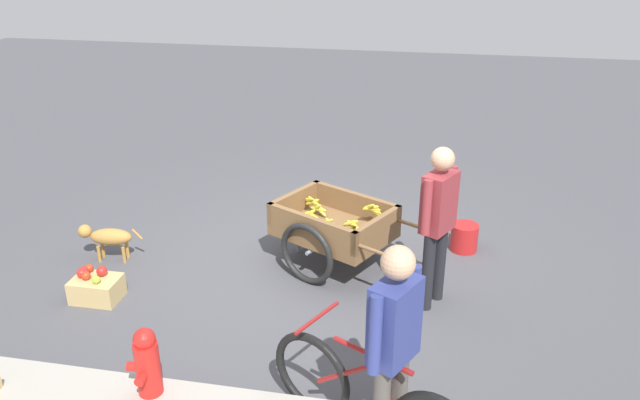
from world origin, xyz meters
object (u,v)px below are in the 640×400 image
vendor_person (438,214)px  plastic_bucket (464,237)px  dog (107,237)px  fire_hydrant (148,368)px  fruit_cart (334,228)px  cyclist_person (394,338)px  apple_crate (96,287)px

vendor_person → plastic_bucket: 1.40m
dog → fire_hydrant: fire_hydrant is taller
dog → fire_hydrant: bearing=124.8°
fruit_cart → cyclist_person: bearing=107.8°
dog → fire_hydrant: 2.41m
cyclist_person → apple_crate: cyclist_person is taller
vendor_person → fire_hydrant: vendor_person is taller
vendor_person → apple_crate: 3.25m
vendor_person → plastic_bucket: size_ratio=5.14×
vendor_person → fire_hydrant: bearing=41.8°
fruit_cart → plastic_bucket: 1.49m
cyclist_person → plastic_bucket: cyclist_person is taller
plastic_bucket → apple_crate: apple_crate is taller
fruit_cart → fire_hydrant: size_ratio=2.71×
fruit_cart → vendor_person: (-1.02, 0.53, 0.48)m
vendor_person → apple_crate: size_ratio=3.50×
fire_hydrant → plastic_bucket: fire_hydrant is taller
vendor_person → cyclist_person: size_ratio=0.98×
dog → fire_hydrant: size_ratio=1.00×
dog → apple_crate: bearing=108.9°
fruit_cart → dog: fruit_cart is taller
apple_crate → cyclist_person: bearing=154.4°
apple_crate → fruit_cart: bearing=-153.3°
vendor_person → dog: size_ratio=2.30×
dog → fruit_cart: bearing=-172.0°
dog → cyclist_person: bearing=146.1°
dog → vendor_person: bearing=176.6°
fruit_cart → plastic_bucket: size_ratio=6.05×
vendor_person → cyclist_person: bearing=83.0°
fire_hydrant → apple_crate: 1.69m
vendor_person → fruit_cart: bearing=-27.5°
dog → plastic_bucket: dog is taller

